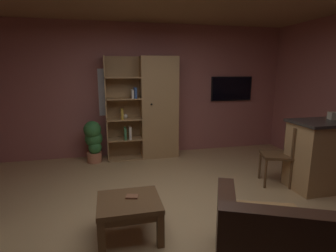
{
  "coord_description": "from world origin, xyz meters",
  "views": [
    {
      "loc": [
        -0.71,
        -2.71,
        1.72
      ],
      "look_at": [
        0.0,
        0.4,
        1.05
      ],
      "focal_mm": 28.25,
      "sensor_mm": 36.0,
      "label": 1
    }
  ],
  "objects": [
    {
      "name": "wall_mounted_tv",
      "position": [
        1.93,
        2.63,
        1.33
      ],
      "size": [
        0.93,
        0.06,
        0.52
      ],
      "color": "black"
    },
    {
      "name": "window_pane_back",
      "position": [
        -0.59,
        2.66,
        1.3
      ],
      "size": [
        0.58,
        0.01,
        0.92
      ],
      "primitive_type": "cube",
      "color": "white"
    },
    {
      "name": "coffee_table",
      "position": [
        -0.55,
        -0.17,
        0.32
      ],
      "size": [
        0.65,
        0.58,
        0.41
      ],
      "color": "brown",
      "rests_on": "ground"
    },
    {
      "name": "table_book_0",
      "position": [
        -0.51,
        -0.12,
        0.42
      ],
      "size": [
        0.15,
        0.12,
        0.02
      ],
      "primitive_type": "cube",
      "rotation": [
        0.0,
        0.0,
        -0.28
      ],
      "color": "brown",
      "rests_on": "coffee_table"
    },
    {
      "name": "potted_floor_plant",
      "position": [
        -1.01,
        2.32,
        0.44
      ],
      "size": [
        0.34,
        0.37,
        0.8
      ],
      "color": "#B77051",
      "rests_on": "ground"
    },
    {
      "name": "bookshelf_cabinet",
      "position": [
        0.18,
        2.42,
        0.98
      ],
      "size": [
        1.4,
        0.41,
        1.99
      ],
      "color": "#A87F51",
      "rests_on": "ground"
    },
    {
      "name": "wall_back",
      "position": [
        0.0,
        2.7,
        1.32
      ],
      "size": [
        6.18,
        0.06,
        2.63
      ],
      "primitive_type": "cube",
      "color": "#9E5B56",
      "rests_on": "ground"
    },
    {
      "name": "tissue_box",
      "position": [
        2.48,
        0.44,
        1.08
      ],
      "size": [
        0.15,
        0.15,
        0.11
      ],
      "primitive_type": "cube",
      "rotation": [
        0.0,
        0.0,
        -0.25
      ],
      "color": "#BFB299",
      "rests_on": "kitchen_bar_counter"
    },
    {
      "name": "dining_chair",
      "position": [
        1.82,
        0.64,
        0.53
      ],
      "size": [
        0.53,
        0.53,
        0.92
      ],
      "color": "brown",
      "rests_on": "ground"
    },
    {
      "name": "floor",
      "position": [
        0.0,
        0.0,
        -0.01
      ],
      "size": [
        6.06,
        5.33,
        0.02
      ],
      "primitive_type": "cube",
      "color": "tan",
      "rests_on": "ground"
    }
  ]
}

